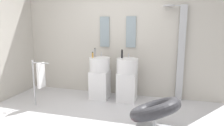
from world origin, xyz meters
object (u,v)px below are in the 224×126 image
object	(u,v)px
towel_rack	(40,76)
soap_bottle_grey	(95,53)
shower_column	(180,52)
lounge_chair	(155,112)
soap_bottle_amber	(93,55)
pedestal_sink_left	(100,77)
soap_bottle_black	(122,54)
pedestal_sink_right	(127,79)

from	to	relation	value
towel_rack	soap_bottle_grey	xyz separation A→B (m)	(0.88, 0.81, 0.40)
shower_column	soap_bottle_grey	world-z (taller)	shower_column
lounge_chair	soap_bottle_amber	xyz separation A→B (m)	(-1.42, 1.17, 0.65)
towel_rack	soap_bottle_grey	bearing A→B (deg)	42.51
pedestal_sink_left	soap_bottle_grey	world-z (taller)	soap_bottle_grey
towel_rack	soap_bottle_black	size ratio (longest dim) A/B	5.09
pedestal_sink_left	lounge_chair	bearing A→B (deg)	-43.91
soap_bottle_grey	soap_bottle_black	bearing A→B (deg)	-1.57
pedestal_sink_left	soap_bottle_black	distance (m)	0.72
pedestal_sink_left	pedestal_sink_right	size ratio (longest dim) A/B	1.00
pedestal_sink_right	shower_column	bearing A→B (deg)	17.13
pedestal_sink_left	pedestal_sink_right	xyz separation A→B (m)	(0.62, 0.00, 0.00)
lounge_chair	soap_bottle_amber	distance (m)	1.95
shower_column	lounge_chair	world-z (taller)	shower_column
soap_bottle_grey	soap_bottle_black	world-z (taller)	soap_bottle_grey
lounge_chair	pedestal_sink_left	bearing A→B (deg)	136.09
pedestal_sink_left	pedestal_sink_right	distance (m)	0.62
pedestal_sink_right	lounge_chair	bearing A→B (deg)	-61.86
shower_column	soap_bottle_amber	bearing A→B (deg)	-167.92
lounge_chair	towel_rack	size ratio (longest dim) A/B	1.12
soap_bottle_black	soap_bottle_amber	size ratio (longest dim) A/B	1.49
pedestal_sink_left	towel_rack	world-z (taller)	pedestal_sink_left
lounge_chair	soap_bottle_black	bearing A→B (deg)	121.77
lounge_chair	soap_bottle_black	world-z (taller)	soap_bottle_black
pedestal_sink_left	soap_bottle_grey	bearing A→B (deg)	156.83
shower_column	soap_bottle_amber	size ratio (longest dim) A/B	16.43
pedestal_sink_right	lounge_chair	world-z (taller)	pedestal_sink_right
pedestal_sink_right	shower_column	size ratio (longest dim) A/B	0.51
soap_bottle_black	soap_bottle_grey	bearing A→B (deg)	178.43
pedestal_sink_right	pedestal_sink_left	bearing A→B (deg)	180.00
towel_rack	soap_bottle_black	xyz separation A→B (m)	(1.50, 0.79, 0.40)
pedestal_sink_left	soap_bottle_amber	distance (m)	0.52
soap_bottle_black	pedestal_sink_right	bearing A→B (deg)	-16.25
towel_rack	soap_bottle_black	distance (m)	1.74
shower_column	lounge_chair	distance (m)	1.78
pedestal_sink_left	soap_bottle_black	size ratio (longest dim) A/B	5.58
pedestal_sink_right	soap_bottle_amber	bearing A→B (deg)	-175.39
soap_bottle_black	towel_rack	bearing A→B (deg)	-152.26
soap_bottle_amber	shower_column	bearing A→B (deg)	12.08
pedestal_sink_right	soap_bottle_black	distance (m)	0.54
soap_bottle_black	shower_column	bearing A→B (deg)	13.76
soap_bottle_grey	towel_rack	bearing A→B (deg)	-137.49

